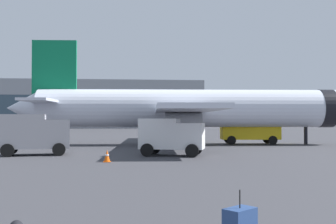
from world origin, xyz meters
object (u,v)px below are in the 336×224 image
at_px(airplane_at_gate, 187,109).
at_px(cargo_van, 171,135).
at_px(fuel_truck, 249,127).
at_px(safety_cone_mid, 107,156).
at_px(service_truck, 34,133).

xyz_separation_m(airplane_at_gate, cargo_van, (-2.82, -12.37, -2.21)).
xyz_separation_m(airplane_at_gate, fuel_truck, (6.77, 0.98, -1.88)).
distance_m(airplane_at_gate, safety_cone_mid, 18.00).
bearing_deg(fuel_truck, airplane_at_gate, -171.80).
height_order(cargo_van, safety_cone_mid, cargo_van).
bearing_deg(cargo_van, airplane_at_gate, 77.14).
bearing_deg(fuel_truck, cargo_van, -125.71).
xyz_separation_m(airplane_at_gate, service_truck, (-12.51, -10.96, -2.05)).
relative_size(airplane_at_gate, fuel_truck, 5.75).
bearing_deg(service_truck, fuel_truck, 31.76).
bearing_deg(safety_cone_mid, service_truck, 136.04).
bearing_deg(service_truck, cargo_van, -8.25).
bearing_deg(service_truck, airplane_at_gate, 41.23).
height_order(service_truck, cargo_van, service_truck).
height_order(airplane_at_gate, service_truck, airplane_at_gate).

